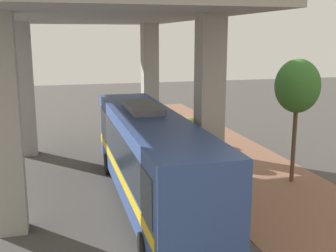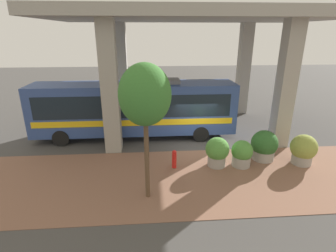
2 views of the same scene
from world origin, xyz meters
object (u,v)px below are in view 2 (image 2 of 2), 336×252
Objects in this scene: planter_extra at (303,149)px; street_tree_near at (145,96)px; bus at (135,107)px; planter_middle at (264,146)px; fire_hydrant at (174,159)px; planter_front at (242,154)px; planter_back at (217,152)px.

street_tree_near is at bearing 106.06° from planter_extra.
bus reaches higher than planter_extra.
street_tree_near reaches higher than planter_middle.
planter_extra is at bearing -90.54° from fire_hydrant.
street_tree_near is at bearing 150.55° from fire_hydrant.
planter_front is at bearing -64.12° from street_tree_near.
bus is at bearing 61.47° from planter_middle.
planter_front is 1.58m from planter_middle.
planter_extra is (-0.11, -4.53, 0.01)m from planter_back.
planter_front is 0.25× the size of street_tree_near.
planter_extra is (-0.02, -3.25, 0.13)m from planter_front.
street_tree_near is (-2.35, 4.83, 3.67)m from planter_front.
planter_back is 0.28× the size of street_tree_near.
planter_extra reaches higher than planter_back.
fire_hydrant is 6.75m from planter_extra.
planter_back is at bearing -135.29° from bus.
planter_back reaches higher than fire_hydrant.
bus reaches higher than fire_hydrant.
planter_middle is at bearing -78.57° from planter_back.
planter_front is 3.26m from planter_extra.
planter_extra is at bearing -91.34° from planter_back.
fire_hydrant is at bearing 89.46° from planter_extra.
planter_front is at bearing -90.78° from fire_hydrant.
bus is at bearing 63.15° from planter_extra.
planter_front is 1.28m from planter_back.
planter_middle is 7.81m from street_tree_near.
planter_front is 0.85× the size of planter_middle.
planter_front is (-0.05, -3.48, 0.20)m from fire_hydrant.
planter_middle reaches higher than planter_extra.
fire_hydrant is (-4.43, -2.13, -1.56)m from bus.
fire_hydrant is 0.63× the size of planter_back.
bus is 8.13m from planter_middle.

